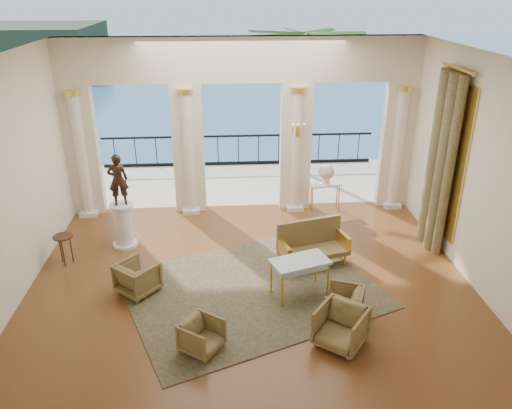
{
  "coord_description": "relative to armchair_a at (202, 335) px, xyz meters",
  "views": [
    {
      "loc": [
        -0.48,
        -8.65,
        5.68
      ],
      "look_at": [
        0.14,
        0.6,
        1.53
      ],
      "focal_mm": 35.0,
      "sensor_mm": 36.0,
      "label": 1
    }
  ],
  "objects": [
    {
      "name": "room_walls",
      "position": [
        0.93,
        0.79,
        2.57
      ],
      "size": [
        9.0,
        9.0,
        9.0
      ],
      "color": "white",
      "rests_on": "ground"
    },
    {
      "name": "curtain",
      "position": [
        5.22,
        3.41,
        1.71
      ],
      "size": [
        0.33,
        1.4,
        4.09
      ],
      "color": "#494422",
      "rests_on": "ground"
    },
    {
      "name": "headland",
      "position": [
        -29.07,
        71.91,
        -3.31
      ],
      "size": [
        22.0,
        18.0,
        6.0
      ],
      "primitive_type": "cube",
      "color": "black",
      "rests_on": "sea"
    },
    {
      "name": "wall_sconce",
      "position": [
        2.33,
        5.42,
        1.92
      ],
      "size": [
        0.3,
        0.11,
        0.33
      ],
      "color": "#E6BB4B",
      "rests_on": "arcade"
    },
    {
      "name": "urn",
      "position": [
        3.13,
        5.46,
        0.76
      ],
      "size": [
        0.42,
        0.42,
        0.55
      ],
      "color": "white",
      "rests_on": "console_table"
    },
    {
      "name": "arcade",
      "position": [
        0.93,
        5.73,
        2.27
      ],
      "size": [
        9.0,
        0.56,
        4.5
      ],
      "color": "beige",
      "rests_on": "ground"
    },
    {
      "name": "floor",
      "position": [
        0.93,
        1.91,
        -0.31
      ],
      "size": [
        9.0,
        9.0,
        0.0
      ],
      "primitive_type": "plane",
      "color": "#4D240F",
      "rests_on": "ground"
    },
    {
      "name": "window_frame",
      "position": [
        5.4,
        3.41,
        1.79
      ],
      "size": [
        0.04,
        1.6,
        3.4
      ],
      "primitive_type": "cube",
      "color": "#E6BB4B",
      "rests_on": "room_walls"
    },
    {
      "name": "console_table",
      "position": [
        3.13,
        5.46,
        0.32
      ],
      "size": [
        0.85,
        0.5,
        0.76
      ],
      "rotation": [
        0.0,
        0.0,
        0.26
      ],
      "color": "silver",
      "rests_on": "ground"
    },
    {
      "name": "pedestal",
      "position": [
        -1.92,
        3.78,
        0.2
      ],
      "size": [
        0.58,
        0.58,
        1.06
      ],
      "color": "silver",
      "rests_on": "ground"
    },
    {
      "name": "rug",
      "position": [
        0.92,
        1.73,
        -0.3
      ],
      "size": [
        5.77,
        5.19,
        0.02
      ],
      "primitive_type": "cube",
      "rotation": [
        0.0,
        0.0,
        0.39
      ],
      "color": "#2C321B",
      "rests_on": "ground"
    },
    {
      "name": "game_table",
      "position": [
        1.87,
        1.54,
        0.37
      ],
      "size": [
        1.24,
        0.93,
        0.76
      ],
      "rotation": [
        0.0,
        0.0,
        0.33
      ],
      "color": "#ACC8D9",
      "rests_on": "ground"
    },
    {
      "name": "side_table",
      "position": [
        -3.07,
        3.04,
        0.27
      ],
      "size": [
        0.42,
        0.42,
        0.68
      ],
      "color": "black",
      "rests_on": "ground"
    },
    {
      "name": "balustrade",
      "position": [
        0.93,
        9.31,
        0.1
      ],
      "size": [
        9.0,
        0.06,
        1.03
      ],
      "color": "black",
      "rests_on": "terrace"
    },
    {
      "name": "settee",
      "position": [
        2.3,
        2.69,
        0.18
      ],
      "size": [
        1.61,
        1.02,
        0.99
      ],
      "rotation": [
        0.0,
        0.0,
        0.28
      ],
      "color": "#47381B",
      "rests_on": "ground"
    },
    {
      "name": "terrace",
      "position": [
        0.93,
        7.71,
        -0.36
      ],
      "size": [
        10.0,
        3.6,
        0.1
      ],
      "primitive_type": "cube",
      "color": "#B4AA96",
      "rests_on": "ground"
    },
    {
      "name": "armchair_a",
      "position": [
        0.0,
        0.0,
        0.0
      ],
      "size": [
        0.81,
        0.82,
        0.62
      ],
      "primitive_type": "imported",
      "rotation": [
        0.0,
        0.0,
        0.95
      ],
      "color": "#47381B",
      "rests_on": "ground"
    },
    {
      "name": "armchair_d",
      "position": [
        -1.32,
        1.82,
        0.05
      ],
      "size": [
        0.96,
        0.95,
        0.72
      ],
      "primitive_type": "imported",
      "rotation": [
        0.0,
        0.0,
        2.44
      ],
      "color": "#47381B",
      "rests_on": "ground"
    },
    {
      "name": "armchair_b",
      "position": [
        2.34,
        -0.01,
        0.08
      ],
      "size": [
        1.04,
        1.03,
        0.78
      ],
      "primitive_type": "imported",
      "rotation": [
        0.0,
        0.0,
        -0.66
      ],
      "color": "#47381B",
      "rests_on": "ground"
    },
    {
      "name": "statue",
      "position": [
        -1.92,
        3.78,
        1.35
      ],
      "size": [
        0.49,
        0.37,
        1.19
      ],
      "primitive_type": "imported",
      "rotation": [
        0.0,
        0.0,
        3.36
      ],
      "color": "black",
      "rests_on": "pedestal"
    },
    {
      "name": "sea",
      "position": [
        0.93,
        61.91,
        -6.31
      ],
      "size": [
        160.0,
        160.0,
        0.0
      ],
      "primitive_type": "plane",
      "color": "#2B5A8A",
      "rests_on": "ground"
    },
    {
      "name": "palm_tree",
      "position": [
        2.93,
        8.51,
        3.78
      ],
      "size": [
        2.0,
        2.0,
        4.5
      ],
      "color": "#4C3823",
      "rests_on": "terrace"
    },
    {
      "name": "armchair_c",
      "position": [
        2.56,
        0.71,
        0.02
      ],
      "size": [
        0.81,
        0.83,
        0.67
      ],
      "primitive_type": "imported",
      "rotation": [
        0.0,
        0.0,
        -1.95
      ],
      "color": "#47381B",
      "rests_on": "ground"
    }
  ]
}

